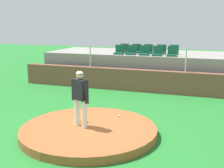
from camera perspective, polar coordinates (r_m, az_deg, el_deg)
ground_plane at (r=9.05m, az=-4.54°, el=-9.73°), size 60.00×60.00×0.00m
pitchers_mound at (r=9.00m, az=-4.55°, el=-9.02°), size 4.12×4.12×0.24m
pitcher at (r=8.73m, az=-6.23°, el=-1.97°), size 0.73×0.43×1.74m
baseball at (r=9.81m, az=1.33°, el=-6.23°), size 0.07×0.07×0.07m
fielding_glove at (r=9.36m, az=-5.51°, el=-7.08°), size 0.36×0.34×0.11m
brick_barrier at (r=14.43m, az=5.21°, el=0.71°), size 12.56×0.40×1.07m
fence_post_left at (r=15.09m, az=-4.25°, el=5.37°), size 0.06×0.06×1.09m
fence_post_right at (r=13.89m, az=14.20°, el=4.47°), size 0.06×0.06×1.09m
bleacher_platform at (r=16.84m, az=7.40°, el=3.29°), size 11.41×3.91×1.66m
stadium_chair_0 at (r=15.72m, az=1.43°, el=6.39°), size 0.48×0.44×0.50m
stadium_chair_1 at (r=15.54m, az=3.77°, el=6.30°), size 0.48×0.44×0.50m
stadium_chair_2 at (r=15.36m, az=6.35°, el=6.19°), size 0.48×0.44×0.50m
stadium_chair_3 at (r=15.17m, az=8.85°, el=6.05°), size 0.48×0.44×0.50m
stadium_chair_4 at (r=15.07m, az=11.63°, el=5.91°), size 0.48×0.44×0.50m
stadium_chair_5 at (r=16.54m, az=2.39°, el=6.66°), size 0.48×0.44×0.50m
stadium_chair_6 at (r=16.39m, az=4.73°, el=6.58°), size 0.48×0.44×0.50m
stadium_chair_7 at (r=16.21m, az=7.03°, el=6.47°), size 0.48×0.44×0.50m
stadium_chair_8 at (r=16.07m, az=9.59°, el=6.35°), size 0.48×0.44×0.50m
stadium_chair_9 at (r=15.96m, az=11.95°, el=6.22°), size 0.48×0.44×0.50m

